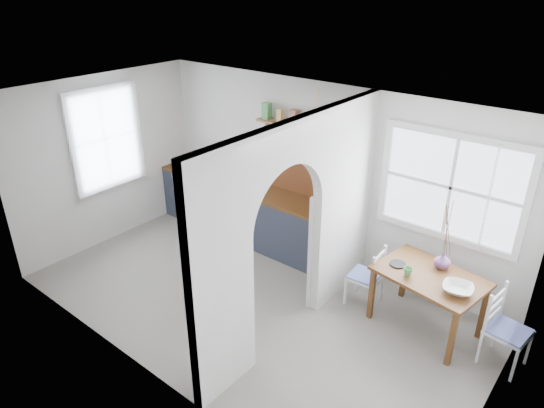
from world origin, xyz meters
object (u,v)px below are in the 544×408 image
Objects in this scene: chair_right at (509,331)px; vase at (443,260)px; dining_table at (426,301)px; kettle at (325,206)px; chair_left at (365,275)px.

vase is (-0.88, 0.27, 0.40)m from chair_right.
chair_right is 1.01m from vase.
vase reaches higher than dining_table.
dining_table is 1.33× the size of chair_right.
kettle reaches higher than dining_table.
dining_table is 1.44× the size of chair_left.
dining_table is at bearing 95.30° from chair_right.
dining_table is 0.53m from vase.
chair_left is 0.92× the size of chair_right.
kettle is (-1.65, 0.30, 0.64)m from dining_table.
chair_right is (0.92, -0.04, 0.08)m from dining_table.
dining_table is 0.93m from chair_right.
kettle is at bearing 177.59° from vase.
vase is at bearing 90.05° from dining_table.
chair_left is 1.09m from kettle.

